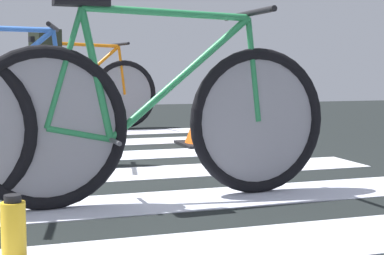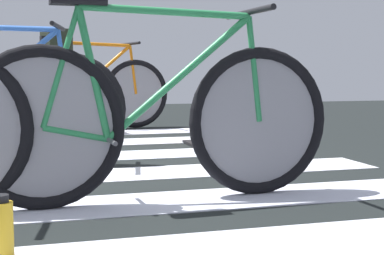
{
  "view_description": "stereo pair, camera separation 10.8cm",
  "coord_description": "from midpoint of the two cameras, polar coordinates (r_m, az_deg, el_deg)",
  "views": [
    {
      "loc": [
        0.37,
        -3.26,
        0.62
      ],
      "look_at": [
        1.26,
        -0.52,
        0.35
      ],
      "focal_mm": 54.83,
      "sensor_mm": 36.0,
      "label": 1
    },
    {
      "loc": [
        0.48,
        -3.26,
        0.62
      ],
      "look_at": [
        1.26,
        -0.52,
        0.35
      ],
      "focal_mm": 54.83,
      "sensor_mm": 36.0,
      "label": 2
    }
  ],
  "objects": [
    {
      "name": "bicycle_1_of_4",
      "position": [
        2.69,
        -4.4,
        0.84
      ],
      "size": [
        1.74,
        0.52,
        0.93
      ],
      "rotation": [
        0.0,
        0.0,
        0.05
      ],
      "color": "black",
      "rests_on": "ground"
    },
    {
      "name": "bicycle_4_of_4",
      "position": [
        6.01,
        -11.61,
        3.33
      ],
      "size": [
        1.71,
        0.56,
        0.93
      ],
      "rotation": [
        0.0,
        0.0,
        0.19
      ],
      "color": "black",
      "rests_on": "ground"
    },
    {
      "name": "cyclist_4_of_4",
      "position": [
        5.92,
        -14.54,
        5.76
      ],
      "size": [
        0.38,
        0.45,
        1.0
      ],
      "rotation": [
        0.0,
        0.0,
        0.19
      ],
      "color": "tan",
      "rests_on": "ground"
    },
    {
      "name": "water_bottle",
      "position": [
        1.99,
        -18.55,
        -9.47
      ],
      "size": [
        0.08,
        0.08,
        0.21
      ],
      "color": "gold",
      "rests_on": "ground"
    },
    {
      "name": "traffic_cone",
      "position": [
        4.75,
        0.85,
        1.09
      ],
      "size": [
        0.44,
        0.44,
        0.5
      ],
      "color": "black",
      "rests_on": "ground"
    }
  ]
}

